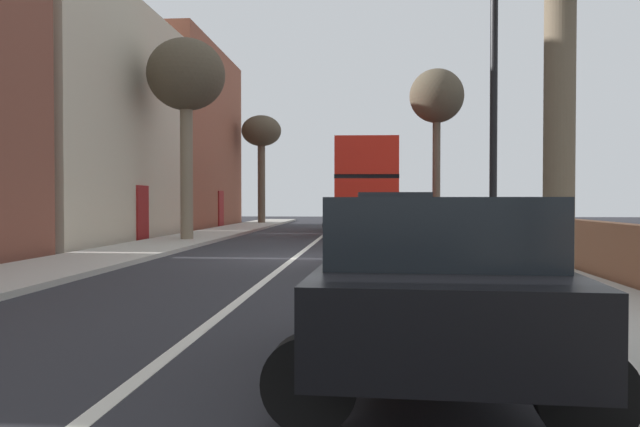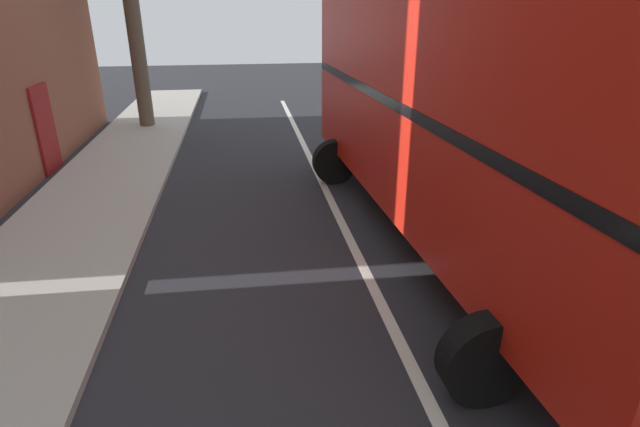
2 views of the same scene
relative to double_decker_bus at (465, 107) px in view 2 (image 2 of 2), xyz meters
The scene contains 1 object.
double_decker_bus is the anchor object (origin of this frame).
Camera 2 is at (-1.74, 5.28, 3.82)m, focal length 27.87 mm.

